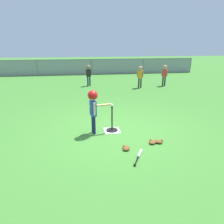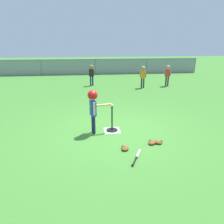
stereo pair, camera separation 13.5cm
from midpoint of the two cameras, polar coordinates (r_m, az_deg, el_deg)
name	(u,v)px [view 2 (the right image)]	position (r m, az deg, el deg)	size (l,w,h in m)	color
ground_plane	(114,131)	(5.84, 1.35, -5.29)	(60.00, 60.00, 0.00)	#3D7A2D
home_plate	(112,130)	(5.89, 0.66, -5.04)	(0.44, 0.44, 0.01)	white
batting_tee	(112,127)	(5.85, 0.66, -4.06)	(0.32, 0.32, 0.70)	black
baseball_on_tee	(112,105)	(5.64, 0.68, 1.83)	(0.07, 0.07, 0.07)	white
batter_child	(93,103)	(5.47, -4.51, 2.46)	(0.64, 0.34, 1.20)	#191E4C
fielder_deep_right	(143,74)	(11.35, 8.83, 10.24)	(0.32, 0.23, 1.17)	#262626
fielder_near_left	(91,72)	(11.88, -5.33, 10.74)	(0.34, 0.23, 1.16)	#191E4C
fielder_deep_left	(168,73)	(12.14, 15.32, 10.33)	(0.30, 0.24, 1.16)	#262626
spare_bat_silver	(138,155)	(4.67, 7.84, -11.63)	(0.35, 0.61, 0.06)	silver
glove_by_plate	(125,148)	(4.90, 4.38, -9.87)	(0.23, 0.26, 0.07)	brown
glove_near_bats	(158,142)	(5.30, 13.13, -8.02)	(0.27, 0.26, 0.07)	brown
glove_tossed_aside	(152,143)	(5.25, 11.58, -8.19)	(0.26, 0.27, 0.07)	brown
outfield_fence	(95,66)	(16.20, -4.32, 12.40)	(16.06, 0.06, 1.15)	slate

